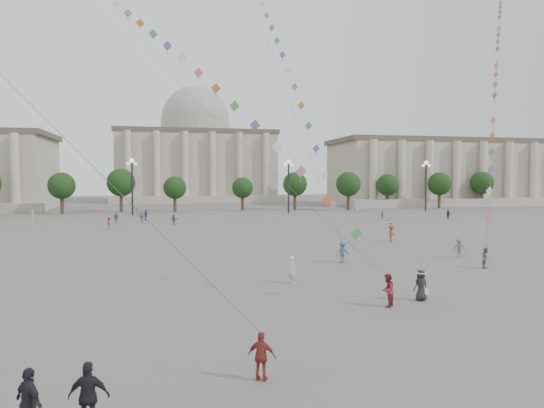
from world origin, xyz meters
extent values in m
plane|color=#595654|center=(0.00, 0.00, 0.00)|extent=(360.00, 360.00, 0.00)
cube|color=#ACA391|center=(75.00, 95.00, 8.00)|extent=(80.00, 22.00, 16.00)
cube|color=brown|center=(75.00, 95.00, 16.60)|extent=(81.60, 22.44, 1.20)
cube|color=#ACA391|center=(75.00, 82.00, 1.00)|extent=(84.00, 4.00, 2.00)
cube|color=#ACA391|center=(0.00, 130.00, 10.00)|extent=(46.00, 30.00, 20.00)
cube|color=brown|center=(0.00, 130.00, 20.60)|extent=(46.92, 30.60, 1.20)
cube|color=#ACA391|center=(0.00, 113.00, 1.00)|extent=(48.30, 4.00, 2.00)
cylinder|color=#ACA391|center=(0.00, 130.00, 22.50)|extent=(21.00, 21.00, 5.00)
sphere|color=#9B9A8D|center=(0.00, 130.00, 25.00)|extent=(21.00, 21.00, 21.00)
cylinder|color=#3A2C1D|center=(-30.00, 78.00, 1.76)|extent=(0.70, 0.70, 3.52)
sphere|color=#183113|center=(-30.00, 78.00, 5.44)|extent=(5.12, 5.12, 5.12)
cylinder|color=#3A2C1D|center=(-18.00, 78.00, 1.76)|extent=(0.70, 0.70, 3.52)
sphere|color=#183113|center=(-18.00, 78.00, 5.44)|extent=(5.12, 5.12, 5.12)
cylinder|color=#3A2C1D|center=(-6.00, 78.00, 1.76)|extent=(0.70, 0.70, 3.52)
sphere|color=#183113|center=(-6.00, 78.00, 5.44)|extent=(5.12, 5.12, 5.12)
cylinder|color=#3A2C1D|center=(6.00, 78.00, 1.76)|extent=(0.70, 0.70, 3.52)
sphere|color=#183113|center=(6.00, 78.00, 5.44)|extent=(5.12, 5.12, 5.12)
cylinder|color=#3A2C1D|center=(18.00, 78.00, 1.76)|extent=(0.70, 0.70, 3.52)
sphere|color=#183113|center=(18.00, 78.00, 5.44)|extent=(5.12, 5.12, 5.12)
cylinder|color=#3A2C1D|center=(30.00, 78.00, 1.76)|extent=(0.70, 0.70, 3.52)
sphere|color=#183113|center=(30.00, 78.00, 5.44)|extent=(5.12, 5.12, 5.12)
cylinder|color=#3A2C1D|center=(42.00, 78.00, 1.76)|extent=(0.70, 0.70, 3.52)
sphere|color=#183113|center=(42.00, 78.00, 5.44)|extent=(5.12, 5.12, 5.12)
cylinder|color=#3A2C1D|center=(54.00, 78.00, 1.76)|extent=(0.70, 0.70, 3.52)
sphere|color=#183113|center=(54.00, 78.00, 5.44)|extent=(5.12, 5.12, 5.12)
cylinder|color=#3A2C1D|center=(66.00, 78.00, 1.76)|extent=(0.70, 0.70, 3.52)
sphere|color=#183113|center=(66.00, 78.00, 5.44)|extent=(5.12, 5.12, 5.12)
cylinder|color=#262628|center=(-15.00, 70.00, 5.00)|extent=(0.36, 0.36, 10.00)
sphere|color=#FFE5B2|center=(-15.00, 70.00, 10.20)|extent=(0.90, 0.90, 0.90)
sphere|color=#FFE5B2|center=(-15.70, 70.00, 9.60)|extent=(0.60, 0.60, 0.60)
sphere|color=#FFE5B2|center=(-14.30, 70.00, 9.60)|extent=(0.60, 0.60, 0.60)
cylinder|color=#262628|center=(15.00, 70.00, 5.00)|extent=(0.36, 0.36, 10.00)
sphere|color=#FFE5B2|center=(15.00, 70.00, 10.20)|extent=(0.90, 0.90, 0.90)
sphere|color=#FFE5B2|center=(14.30, 70.00, 9.60)|extent=(0.60, 0.60, 0.60)
sphere|color=#FFE5B2|center=(15.70, 70.00, 9.60)|extent=(0.60, 0.60, 0.60)
cylinder|color=#262628|center=(45.00, 70.00, 5.00)|extent=(0.36, 0.36, 10.00)
sphere|color=#FFE5B2|center=(45.00, 70.00, 10.20)|extent=(0.90, 0.90, 0.90)
sphere|color=#FFE5B2|center=(44.30, 70.00, 9.60)|extent=(0.60, 0.60, 0.60)
sphere|color=#FFE5B2|center=(45.70, 70.00, 9.60)|extent=(0.60, 0.60, 0.60)
imported|color=#38437E|center=(-12.06, 57.97, 0.92)|extent=(1.07, 1.09, 1.85)
imported|color=beige|center=(-13.75, 65.65, 0.95)|extent=(1.84, 1.25, 1.90)
imported|color=slate|center=(16.42, 14.01, 0.82)|extent=(1.22, 1.06, 1.64)
imported|color=white|center=(22.54, 39.97, 0.83)|extent=(1.61, 0.77, 1.67)
imported|color=maroon|center=(15.27, 24.78, 0.90)|extent=(1.31, 1.28, 1.80)
imported|color=#222327|center=(38.10, 50.43, 0.75)|extent=(1.46, 0.93, 1.50)
imported|color=silver|center=(-29.91, 60.71, 0.89)|extent=(0.68, 0.77, 1.78)
imported|color=slate|center=(-7.62, 49.69, 0.79)|extent=(1.35, 1.39, 1.59)
imported|color=silver|center=(-0.44, 6.84, 0.89)|extent=(0.70, 0.78, 1.78)
imported|color=slate|center=(-12.48, 53.50, 0.75)|extent=(0.91, 0.43, 1.50)
imported|color=#9C2A38|center=(-16.26, 44.86, 0.85)|extent=(0.97, 1.25, 1.69)
imported|color=#2D4C67|center=(-16.24, 53.55, 0.82)|extent=(1.03, 0.65, 1.64)
imported|color=#BABAB5|center=(26.92, 63.32, 0.78)|extent=(0.65, 0.51, 1.56)
imported|color=#335473|center=(26.66, 51.69, 0.74)|extent=(1.06, 1.06, 1.47)
imported|color=maroon|center=(-5.24, -7.78, 0.84)|extent=(1.06, 0.80, 1.68)
imported|color=black|center=(-11.93, -10.00, 0.93)|extent=(1.08, 1.09, 1.85)
imported|color=black|center=(-10.43, -10.00, 0.95)|extent=(1.16, 0.61, 1.89)
imported|color=maroon|center=(3.11, 0.13, 0.89)|extent=(1.08, 1.10, 1.78)
imported|color=#38537F|center=(5.47, 13.39, 0.89)|extent=(1.23, 0.83, 1.77)
imported|color=slate|center=(15.39, 8.92, 0.80)|extent=(0.98, 0.98, 1.60)
imported|color=black|center=(5.52, 0.97, 0.87)|extent=(0.93, 0.69, 1.74)
cone|color=white|center=(5.52, 0.97, 1.62)|extent=(0.52, 0.52, 0.14)
cylinder|color=white|center=(5.52, 0.97, 1.56)|extent=(0.60, 0.60, 0.02)
cube|color=white|center=(5.77, 0.82, 0.55)|extent=(0.22, 0.10, 0.35)
cylinder|color=#3F3F3F|center=(-12.29, -3.60, 8.54)|extent=(0.02, 0.02, 21.47)
cylinder|color=#3F3F3F|center=(-12.25, 23.01, 20.22)|extent=(0.02, 0.02, 66.61)
cube|color=#459747|center=(1.97, 1.83, 3.77)|extent=(0.76, 0.25, 0.76)
cube|color=#B86B2B|center=(0.83, 3.52, 5.60)|extent=(0.76, 0.25, 0.76)
cube|color=#BF658D|center=(-0.31, 5.22, 7.28)|extent=(0.76, 0.25, 0.76)
cube|color=white|center=(-1.44, 6.91, 8.89)|extent=(0.76, 0.25, 0.76)
cube|color=#724F9F|center=(-2.58, 8.61, 10.43)|extent=(0.76, 0.25, 0.76)
cube|color=#459747|center=(-3.72, 10.30, 11.92)|extent=(0.76, 0.25, 0.76)
cube|color=#B86B2B|center=(-4.86, 11.99, 13.38)|extent=(0.76, 0.25, 0.76)
cube|color=#BF658D|center=(-5.99, 13.69, 14.81)|extent=(0.76, 0.25, 0.76)
cube|color=white|center=(-7.13, 15.38, 16.21)|extent=(0.76, 0.25, 0.76)
cube|color=#724F9F|center=(-8.27, 17.08, 17.59)|extent=(0.76, 0.25, 0.76)
cube|color=#459747|center=(-9.41, 18.77, 18.95)|extent=(0.76, 0.25, 0.76)
cube|color=#B86B2B|center=(-10.54, 20.46, 20.29)|extent=(0.76, 0.25, 0.76)
cube|color=#BF658D|center=(-11.68, 22.16, 21.61)|extent=(0.76, 0.25, 0.76)
cube|color=white|center=(-12.82, 23.85, 22.92)|extent=(0.76, 0.25, 0.76)
cylinder|color=#3F3F3F|center=(2.82, 35.58, 25.98)|extent=(0.02, 0.02, 66.31)
cube|color=#BF658D|center=(5.26, 15.16, 4.67)|extent=(0.76, 0.25, 0.76)
cube|color=white|center=(5.05, 16.94, 7.22)|extent=(0.76, 0.25, 0.76)
cube|color=#724F9F|center=(4.84, 18.71, 9.58)|extent=(0.76, 0.25, 0.76)
cube|color=#459747|center=(4.62, 20.49, 11.81)|extent=(0.76, 0.25, 0.76)
cube|color=#B86B2B|center=(4.41, 22.27, 13.97)|extent=(0.76, 0.25, 0.76)
cube|color=#BF658D|center=(4.20, 24.04, 16.06)|extent=(0.76, 0.25, 0.76)
cube|color=white|center=(3.99, 25.82, 18.10)|extent=(0.76, 0.25, 0.76)
cube|color=#724F9F|center=(3.77, 27.59, 20.09)|extent=(0.76, 0.25, 0.76)
cube|color=#459747|center=(3.56, 29.37, 22.05)|extent=(0.76, 0.25, 0.76)
cube|color=#B86B2B|center=(3.35, 31.14, 23.97)|extent=(0.76, 0.25, 0.76)
cube|color=#BF658D|center=(3.13, 32.92, 25.87)|extent=(0.76, 0.25, 0.76)
cube|color=white|center=(2.92, 34.70, 27.74)|extent=(0.76, 0.25, 0.76)
cylinder|color=#3F3F3F|center=(31.21, 29.43, 20.61)|extent=(0.02, 0.02, 64.38)
cube|color=#BF658D|center=(16.61, 10.50, 3.90)|extent=(0.76, 0.25, 0.76)
cube|color=white|center=(17.83, 12.08, 5.82)|extent=(0.76, 0.25, 0.76)
cube|color=#724F9F|center=(19.04, 13.66, 7.60)|extent=(0.76, 0.25, 0.76)
cube|color=#459747|center=(20.26, 15.23, 9.29)|extent=(0.76, 0.25, 0.76)
cube|color=#B86B2B|center=(21.48, 16.81, 10.91)|extent=(0.76, 0.25, 0.76)
cube|color=#BF658D|center=(22.69, 18.39, 12.49)|extent=(0.76, 0.25, 0.76)
cube|color=white|center=(23.91, 19.97, 14.03)|extent=(0.76, 0.25, 0.76)
cube|color=#724F9F|center=(25.13, 21.55, 15.54)|extent=(0.76, 0.25, 0.76)
cube|color=#459747|center=(26.34, 23.12, 17.02)|extent=(0.76, 0.25, 0.76)
cube|color=#B86B2B|center=(27.56, 24.70, 18.47)|extent=(0.76, 0.25, 0.76)
cube|color=#BF658D|center=(28.77, 26.28, 19.90)|extent=(0.76, 0.25, 0.76)
cube|color=white|center=(29.99, 27.86, 21.31)|extent=(0.76, 0.25, 0.76)
cube|color=#724F9F|center=(31.21, 29.43, 22.71)|extent=(0.76, 0.25, 0.76)
cube|color=#459747|center=(32.42, 31.01, 24.09)|extent=(0.76, 0.25, 0.76)
cube|color=#B86B2B|center=(33.64, 32.59, 25.45)|extent=(0.76, 0.25, 0.76)
cube|color=#BF658D|center=(34.86, 34.17, 26.80)|extent=(0.76, 0.25, 0.76)
cube|color=white|center=(36.07, 35.75, 28.14)|extent=(0.76, 0.25, 0.76)
cube|color=#724F9F|center=(37.29, 37.32, 29.47)|extent=(0.76, 0.25, 0.76)
cube|color=#459747|center=(38.51, 38.90, 30.78)|extent=(0.76, 0.25, 0.76)
cube|color=#B86B2B|center=(39.72, 40.48, 32.09)|extent=(0.76, 0.25, 0.76)
cube|color=#BF658D|center=(40.94, 42.06, 33.38)|extent=(0.76, 0.25, 0.76)
camera|label=1|loc=(-8.24, -23.58, 6.84)|focal=32.00mm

